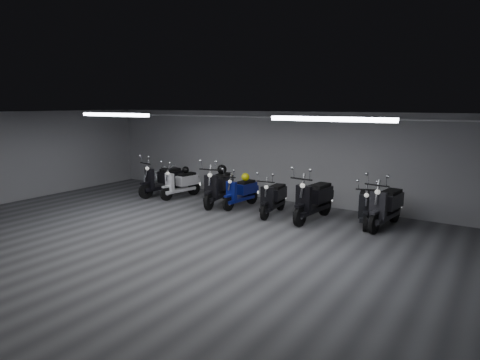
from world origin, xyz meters
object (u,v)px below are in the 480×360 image
Objects in this scene: scooter_3 at (218,181)px; scooter_7 at (314,193)px; scooter_2 at (180,179)px; helmet_1 at (222,169)px; scooter_8 at (366,200)px; scooter_4 at (241,187)px; scooter_5 at (273,192)px; helmet_0 at (245,177)px; helmet_2 at (186,170)px; scooter_1 at (162,175)px; scooter_9 at (386,199)px; bicycle at (160,175)px.

scooter_3 is 3.09m from scooter_7.
helmet_1 is at bearing 15.61° from scooter_2.
scooter_8 is at bearing 1.25° from helmet_1.
scooter_4 is 1.24m from scooter_5.
scooter_2 is 1.03× the size of scooter_4.
helmet_1 is at bearing 90.00° from scooter_3.
helmet_2 reaches higher than helmet_0.
scooter_1 is at bearing -154.50° from helmet_2.
scooter_9 is 4.08m from helmet_0.
scooter_5 is at bearing -170.70° from scooter_7.
scooter_3 is 1.01× the size of scooter_9.
helmet_2 is (-6.40, -0.04, 0.18)m from scooter_9.
scooter_5 is at bearing 11.75° from scooter_1.
scooter_9 is at bearing 0.38° from helmet_0.
helmet_1 reaches higher than helmet_2.
scooter_3 is at bearing -174.85° from scooter_7.
scooter_4 is at bearing 10.04° from scooter_2.
scooter_7 reaches higher than helmet_2.
helmet_0 is (0.02, 0.23, 0.27)m from scooter_4.
scooter_3 is at bearing -78.52° from helmet_1.
scooter_1 is 4.24m from scooter_5.
scooter_4 is 2.37m from scooter_7.
bicycle is at bearing 151.85° from scooter_1.
scooter_4 is 2.32m from helmet_2.
helmet_0 is (-2.34, 0.37, 0.13)m from scooter_7.
helmet_0 is (0.75, 0.35, 0.15)m from scooter_3.
scooter_5 is at bearing -94.01° from bicycle.
helmet_0 is (2.36, 0.25, 0.25)m from scooter_2.
helmet_1 is at bearing 164.68° from scooter_8.
scooter_8 is at bearing 16.12° from scooter_1.
bicycle is (-3.00, 0.60, -0.17)m from scooter_3.
scooter_7 is at bearing 12.81° from scooter_1.
scooter_9 is at bearing 12.01° from scooter_2.
helmet_0 is 0.81× the size of helmet_1.
scooter_4 is 0.97× the size of scooter_5.
scooter_7 is at bearing -8.96° from helmet_0.
scooter_2 is 7.49× the size of helmet_2.
scooter_2 reaches higher than helmet_1.
scooter_9 reaches higher than scooter_5.
scooter_2 is at bearing -173.50° from scooter_4.
scooter_3 reaches higher than scooter_2.
scooter_5 reaches higher than scooter_4.
bicycle is (-0.70, 0.61, -0.15)m from scooter_1.
scooter_1 is 1.13× the size of scooter_8.
scooter_9 is 6.40m from helmet_2.
scooter_8 is at bearing 4.56° from scooter_5.
scooter_3 is at bearing 168.22° from scooter_8.
scooter_8 is at bearing 0.20° from helmet_0.
helmet_1 is (2.24, 0.28, 0.34)m from scooter_1.
bicycle is at bearing 157.19° from scooter_3.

